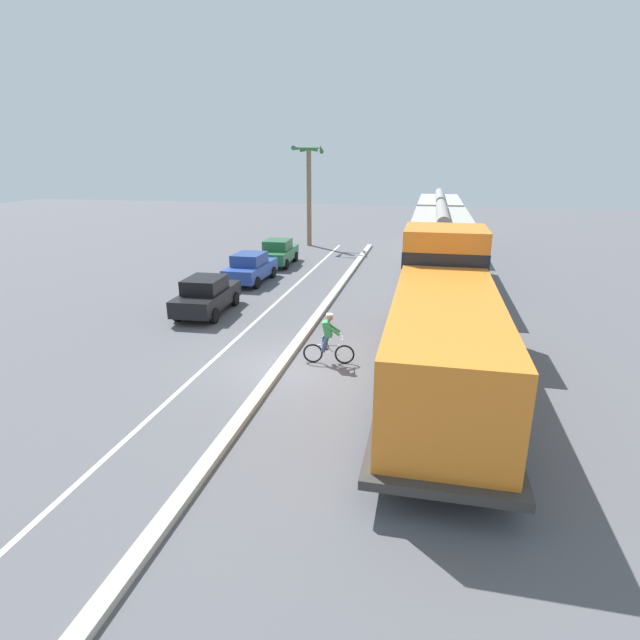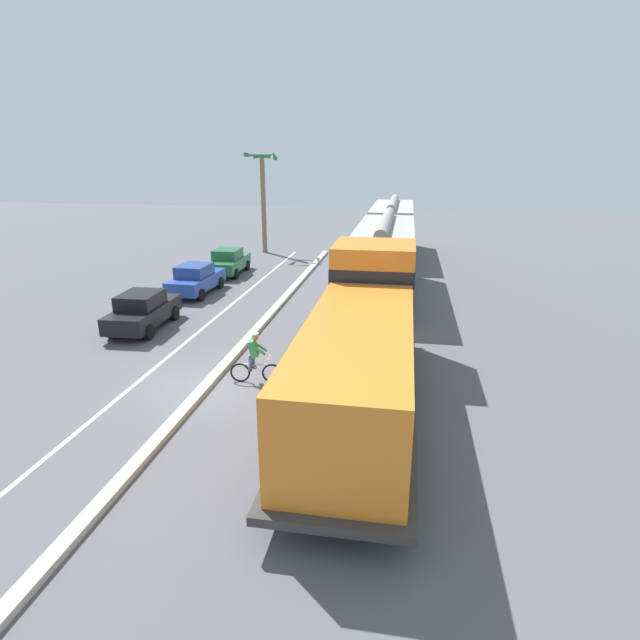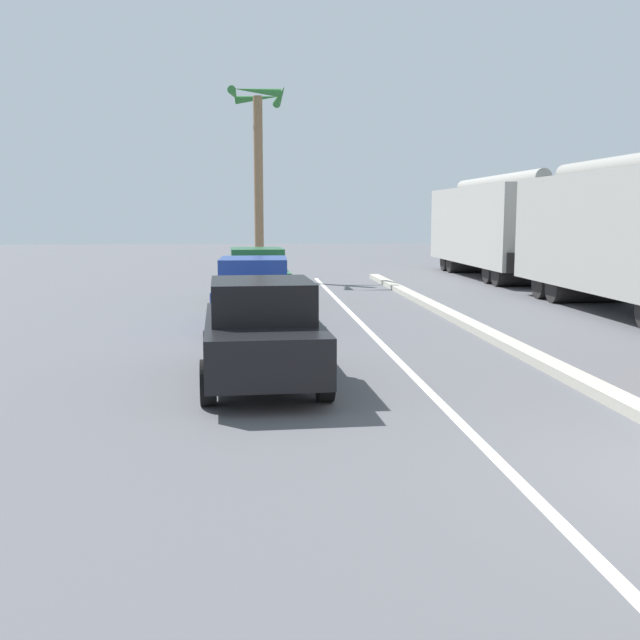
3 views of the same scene
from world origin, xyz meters
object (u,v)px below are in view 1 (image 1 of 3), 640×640
Objects in this scene: hopper_car_lead at (440,247)px; hopper_car_middle at (438,221)px; locomotive at (443,325)px; parked_car_green at (278,252)px; cyclist at (328,340)px; parked_car_blue at (251,268)px; parked_car_black at (207,295)px; palm_tree_near at (309,177)px.

hopper_car_lead and hopper_car_middle have the same top height.
parked_car_green is (-9.87, 15.70, -0.98)m from locomotive.
cyclist is at bearing -98.76° from hopper_car_middle.
parked_car_blue is at bearing 121.95° from cyclist.
hopper_car_middle reaches higher than parked_car_green.
parked_car_black is at bearing 153.22° from locomotive.
locomotive reaches higher than parked_car_green.
hopper_car_middle is (0.00, 23.76, 0.28)m from locomotive.
cyclist is (-3.57, -23.18, -1.26)m from hopper_car_middle.
locomotive is 12.16m from hopper_car_lead.
cyclist is 24.13m from palm_tree_near.
hopper_car_lead is 11.60m from hopper_car_middle.
locomotive reaches higher than parked_car_blue.
palm_tree_near is at bearing 89.52° from parked_car_black.
hopper_car_lead reaches higher than parked_car_blue.
hopper_car_lead is at bearing 72.85° from cyclist.
hopper_car_lead is 6.18× the size of cyclist.
cyclist is at bearing -74.99° from palm_tree_near.
hopper_car_middle reaches higher than parked_car_blue.
parked_car_blue is 12.10m from cyclist.
palm_tree_near is at bearing 105.01° from cyclist.
parked_car_black is at bearing -90.02° from parked_car_green.
hopper_car_lead is 15.26m from palm_tree_near.
parked_car_black and parked_car_green have the same top height.
palm_tree_near is at bearing -178.50° from hopper_car_middle.
palm_tree_near reaches higher than hopper_car_lead.
parked_car_black is at bearing -144.02° from hopper_car_lead.
parked_car_blue is at bearing 90.96° from parked_car_black.
hopper_car_middle is at bearing 90.00° from locomotive.
parked_car_blue is 0.56× the size of palm_tree_near.
cyclist is (6.30, -4.41, 0.00)m from parked_car_black.
parked_car_green is at bearing 160.26° from hopper_car_lead.
parked_car_blue is 2.47× the size of cyclist.
palm_tree_near is (-6.15, 22.93, 4.36)m from cyclist.
parked_car_blue is (-9.98, -1.32, -1.26)m from hopper_car_lead.
cyclist is (6.40, -10.26, 0.00)m from parked_car_blue.
parked_car_green is (-9.87, 3.54, -1.26)m from hopper_car_lead.
parked_car_black is at bearing -117.75° from hopper_car_middle.
parked_car_black and parked_car_blue have the same top height.
hopper_car_lead is 12.27m from parked_car_black.
parked_car_green is (-9.87, -8.06, -1.26)m from hopper_car_middle.
parked_car_green is 16.38m from cyclist.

